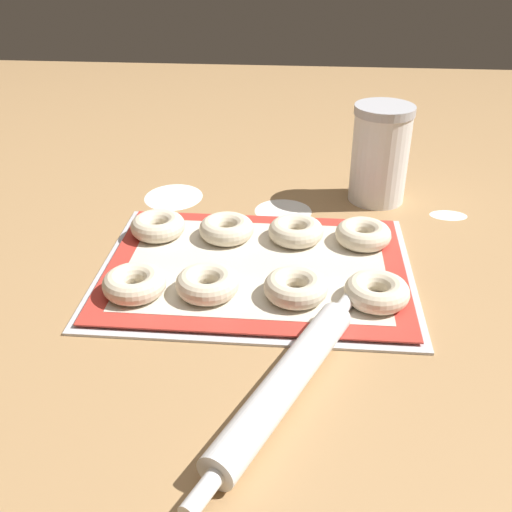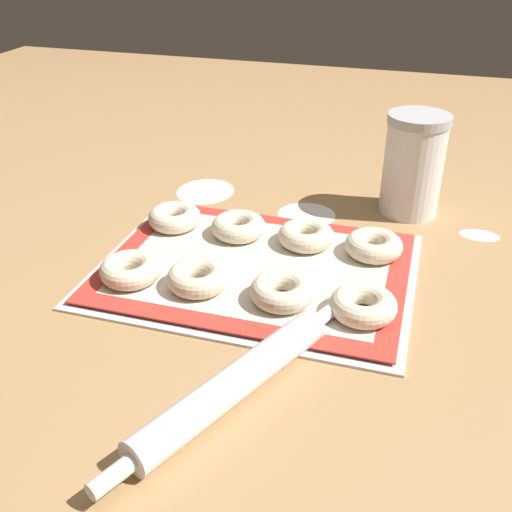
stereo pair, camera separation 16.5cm
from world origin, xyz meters
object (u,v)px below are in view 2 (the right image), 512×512
(baking_tray, at_px, (256,269))
(bagel_front_far_left, at_px, (131,270))
(bagel_back_far_left, at_px, (175,217))
(flour_canister, at_px, (413,165))
(bagel_back_mid_right, at_px, (306,235))
(bagel_front_mid_right, at_px, (282,291))
(rolling_pin, at_px, (235,383))
(bagel_back_far_right, at_px, (374,245))
(bagel_back_mid_left, at_px, (238,226))
(bagel_front_mid_left, at_px, (198,278))
(bagel_front_far_right, at_px, (363,305))

(baking_tray, bearing_deg, bagel_front_far_left, -151.02)
(bagel_back_far_left, height_order, flour_canister, flour_canister)
(baking_tray, height_order, bagel_back_mid_right, bagel_back_mid_right)
(bagel_front_mid_right, bearing_deg, bagel_front_far_left, -177.58)
(rolling_pin, bearing_deg, bagel_back_far_right, 72.55)
(bagel_front_mid_right, xyz_separation_m, bagel_back_far_right, (0.11, 0.17, 0.00))
(baking_tray, xyz_separation_m, rolling_pin, (0.06, -0.27, 0.02))
(bagel_front_far_left, distance_m, rolling_pin, 0.29)
(bagel_back_mid_left, xyz_separation_m, bagel_back_mid_right, (0.12, 0.00, 0.00))
(baking_tray, height_order, bagel_front_mid_left, bagel_front_mid_left)
(bagel_front_mid_right, distance_m, bagel_back_far_left, 0.29)
(bagel_back_far_left, bearing_deg, bagel_back_far_right, -0.13)
(bagel_front_mid_left, height_order, bagel_back_mid_left, same)
(bagel_back_far_right, bearing_deg, bagel_back_mid_right, 178.92)
(bagel_front_far_right, bearing_deg, bagel_back_mid_left, 143.91)
(bagel_back_far_left, height_order, bagel_back_mid_right, same)
(rolling_pin, bearing_deg, baking_tray, 101.71)
(bagel_front_mid_right, relative_size, bagel_back_far_left, 1.00)
(bagel_back_far_left, distance_m, bagel_back_mid_right, 0.23)
(bagel_front_far_right, distance_m, bagel_back_far_left, 0.39)
(bagel_front_mid_left, height_order, bagel_back_mid_right, same)
(bagel_front_far_right, bearing_deg, bagel_front_mid_right, 179.14)
(bagel_back_far_left, bearing_deg, bagel_front_far_right, -25.99)
(bagel_front_far_right, xyz_separation_m, bagel_back_far_right, (-0.01, 0.17, 0.00))
(baking_tray, height_order, bagel_back_mid_left, bagel_back_mid_left)
(baking_tray, bearing_deg, bagel_back_mid_left, 123.42)
(bagel_front_mid_left, bearing_deg, flour_canister, 53.62)
(bagel_front_far_left, bearing_deg, bagel_front_mid_left, 4.78)
(bagel_front_far_right, distance_m, bagel_back_mid_right, 0.21)
(bagel_front_far_left, relative_size, bagel_front_mid_left, 1.00)
(bagel_back_mid_left, distance_m, flour_canister, 0.34)
(bagel_back_mid_left, distance_m, bagel_back_far_right, 0.23)
(bagel_back_far_left, bearing_deg, bagel_front_mid_left, -56.91)
(rolling_pin, bearing_deg, bagel_front_far_right, 57.62)
(bagel_front_far_left, bearing_deg, baking_tray, 28.98)
(bagel_front_mid_left, height_order, bagel_front_far_right, same)
(bagel_front_mid_left, relative_size, bagel_back_far_right, 1.00)
(baking_tray, distance_m, flour_canister, 0.36)
(bagel_back_mid_right, bearing_deg, bagel_front_mid_left, -125.38)
(flour_canister, bearing_deg, bagel_back_mid_right, -127.23)
(bagel_front_far_left, bearing_deg, bagel_back_far_left, 92.18)
(bagel_back_mid_left, bearing_deg, flour_canister, 36.83)
(baking_tray, relative_size, bagel_front_mid_left, 5.29)
(bagel_front_far_right, relative_size, bagel_back_mid_left, 1.00)
(bagel_front_mid_left, xyz_separation_m, bagel_back_far_right, (0.23, 0.17, 0.00))
(bagel_front_mid_left, height_order, bagel_front_mid_right, same)
(bagel_front_far_right, xyz_separation_m, bagel_back_far_left, (-0.35, 0.17, 0.00))
(bagel_front_far_left, distance_m, flour_canister, 0.54)
(baking_tray, height_order, flour_canister, flour_canister)
(bagel_front_far_left, relative_size, bagel_back_mid_left, 1.00)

